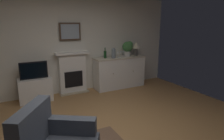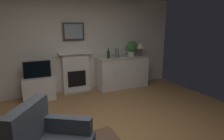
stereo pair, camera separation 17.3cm
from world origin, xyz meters
The scene contains 13 objects.
wall_rear centered at (0.00, 2.69, 1.47)m, with size 6.26×0.06×2.93m, color silver.
fireplace_unit centered at (0.13, 2.56, 0.55)m, with size 0.87×0.30×1.10m.
framed_picture centered at (0.13, 2.61, 1.62)m, with size 0.55×0.04×0.45m.
sideboard_cabinet centered at (1.46, 2.38, 0.45)m, with size 1.50×0.49×0.89m.
table_lamp centered at (2.02, 2.38, 1.17)m, with size 0.26×0.26×0.40m.
wine_bottle centered at (1.02, 2.41, 1.00)m, with size 0.08×0.08×0.29m.
wine_glass_left centered at (1.39, 2.33, 1.01)m, with size 0.07×0.07×0.16m.
wine_glass_center centered at (1.50, 2.37, 1.01)m, with size 0.07×0.07×0.16m.
wine_glass_right centered at (1.61, 2.40, 1.01)m, with size 0.07×0.07×0.16m.
vase_decorative centered at (1.24, 2.33, 1.03)m, with size 0.11×0.11×0.28m.
tv_cabinet centered at (-0.85, 2.40, 0.28)m, with size 0.75×0.42×0.56m.
tv_set centered at (-0.85, 2.38, 0.76)m, with size 0.62×0.07×0.40m.
potted_plant_small centered at (1.76, 2.43, 1.15)m, with size 0.30×0.30×0.43m.
Camera 2 is at (-1.14, -2.51, 1.84)m, focal length 31.63 mm.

